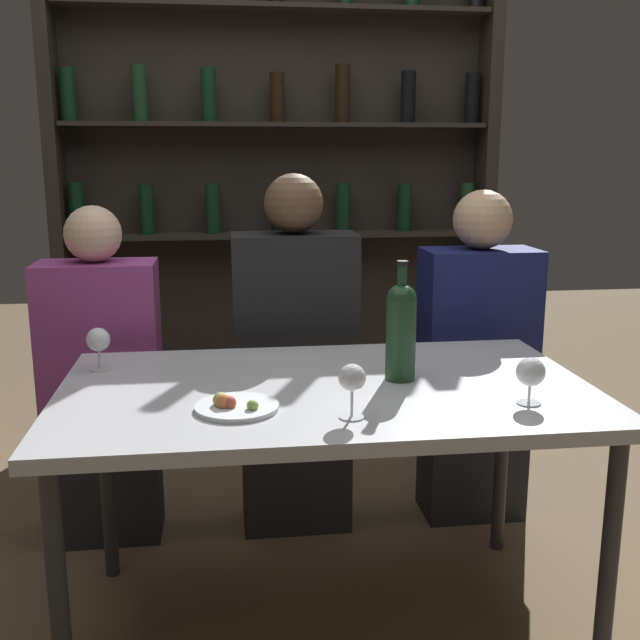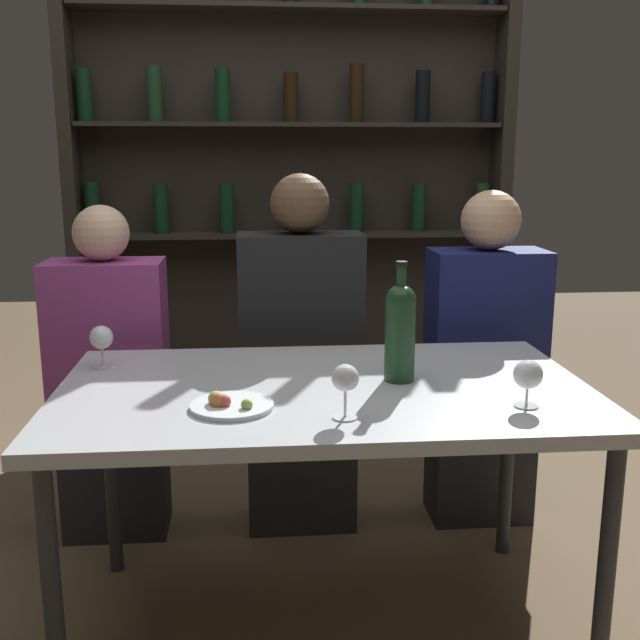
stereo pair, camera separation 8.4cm
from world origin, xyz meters
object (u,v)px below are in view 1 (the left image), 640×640
wine_bottle (401,327)px  seated_person_center (295,367)px  food_plate_0 (235,406)px  seated_person_right (476,367)px  wine_glass_2 (352,380)px  seated_person_left (103,388)px  wine_glass_0 (531,373)px  wine_glass_1 (98,341)px

wine_bottle → seated_person_center: (-0.23, 0.60, -0.28)m
food_plate_0 → seated_person_right: 1.19m
wine_bottle → wine_glass_2: wine_bottle is taller
seated_person_left → wine_glass_0: bearing=-36.0°
wine_glass_0 → seated_person_center: 1.00m
wine_bottle → wine_glass_0: wine_bottle is taller
wine_glass_0 → seated_person_center: size_ratio=0.09×
wine_glass_1 → wine_glass_2: size_ratio=0.94×
wine_glass_0 → wine_glass_1: size_ratio=0.96×
wine_glass_0 → seated_person_right: bearing=79.2°
wine_glass_1 → wine_glass_2: wine_glass_2 is taller
wine_glass_1 → seated_person_left: bearing=98.8°
seated_person_left → seated_person_center: 0.66m
seated_person_left → seated_person_center: (0.66, -0.00, 0.05)m
food_plate_0 → wine_glass_2: bearing=-18.4°
seated_person_right → wine_glass_1: bearing=-162.4°
wine_glass_0 → food_plate_0: (-0.72, 0.05, -0.07)m
seated_person_left → wine_glass_1: bearing=-81.2°
seated_person_left → seated_person_right: (1.32, 0.00, 0.02)m
wine_glass_2 → seated_person_left: bearing=128.7°
wine_glass_0 → wine_glass_2: wine_glass_2 is taller
wine_glass_0 → food_plate_0: 0.72m
wine_bottle → wine_glass_0: (0.27, -0.24, -0.07)m
wine_bottle → seated_person_left: bearing=146.0°
wine_bottle → seated_person_center: 0.70m
wine_glass_0 → seated_person_left: (-1.16, 0.84, -0.26)m
wine_glass_1 → wine_bottle: bearing=-13.7°
wine_glass_0 → wine_glass_1: (-1.09, 0.44, 0.01)m
wine_glass_1 → seated_person_left: 0.48m
seated_person_right → seated_person_center: bearing=-180.0°
wine_bottle → wine_glass_0: 0.37m
wine_glass_1 → seated_person_center: bearing=33.8°
food_plate_0 → seated_person_left: seated_person_left is taller
food_plate_0 → wine_glass_0: bearing=-3.8°
wine_glass_0 → wine_glass_2: size_ratio=0.90×
wine_glass_1 → wine_glass_0: bearing=-22.0°
wine_glass_0 → food_plate_0: bearing=176.2°
wine_glass_0 → seated_person_center: bearing=120.7°
wine_glass_2 → seated_person_left: 1.16m
wine_glass_2 → seated_person_left: (-0.71, 0.88, -0.27)m
wine_glass_1 → seated_person_right: (1.25, 0.40, -0.24)m
seated_person_center → seated_person_right: bearing=0.0°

